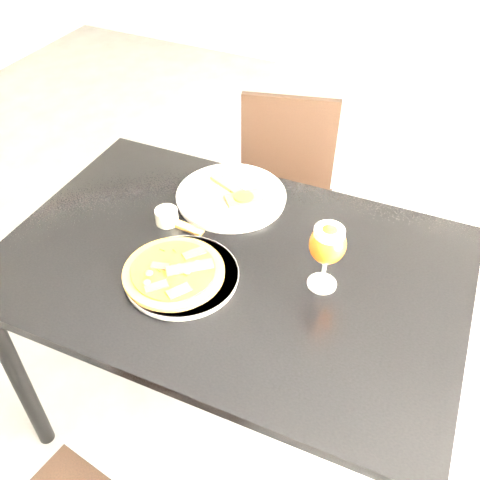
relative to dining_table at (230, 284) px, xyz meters
The scene contains 10 objects.
ground 0.75m from the dining_table, 147.92° to the right, with size 6.00×6.00×0.00m, color #5A595C.
dining_table is the anchor object (origin of this frame).
chair_far 0.72m from the dining_table, 99.10° to the left, with size 0.47×0.47×0.82m.
plate_main 0.17m from the dining_table, 126.92° to the right, with size 0.28×0.28×0.02m, color silver.
pizza 0.19m from the dining_table, 129.80° to the right, with size 0.25×0.25×0.03m.
plate_second 0.28m from the dining_table, 115.20° to the left, with size 0.32×0.32×0.02m, color silver.
crust_scraps 0.28m from the dining_table, 110.52° to the left, with size 0.20×0.14×0.01m.
loose_crust 0.20m from the dining_table, 159.67° to the left, with size 0.11×0.03×0.01m, color #9A5525.
sauce_cup 0.26m from the dining_table, 164.55° to the left, with size 0.06×0.06×0.04m.
beer_glass 0.33m from the dining_table, ahead, with size 0.09×0.09×0.18m.
Camera 1 is at (0.76, -0.70, 1.72)m, focal length 40.00 mm.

